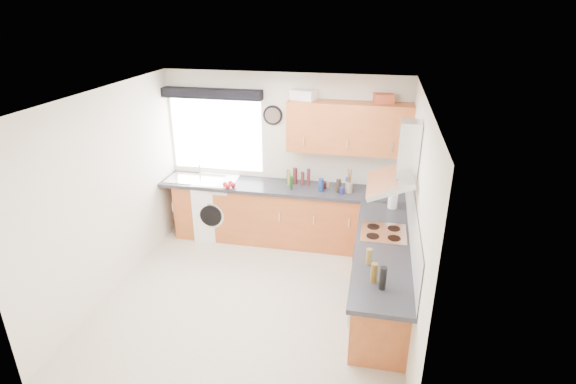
% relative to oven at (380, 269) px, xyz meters
% --- Properties ---
extents(ground_plane, '(3.60, 3.60, 0.00)m').
position_rel_oven_xyz_m(ground_plane, '(-1.50, -0.30, -0.42)').
color(ground_plane, beige).
extents(ceiling, '(3.60, 3.60, 0.02)m').
position_rel_oven_xyz_m(ceiling, '(-1.50, -0.30, 2.08)').
color(ceiling, white).
rests_on(ceiling, wall_back).
extents(wall_back, '(3.60, 0.02, 2.50)m').
position_rel_oven_xyz_m(wall_back, '(-1.50, 1.50, 0.82)').
color(wall_back, silver).
rests_on(wall_back, ground_plane).
extents(wall_front, '(3.60, 0.02, 2.50)m').
position_rel_oven_xyz_m(wall_front, '(-1.50, -2.10, 0.82)').
color(wall_front, silver).
rests_on(wall_front, ground_plane).
extents(wall_left, '(0.02, 3.60, 2.50)m').
position_rel_oven_xyz_m(wall_left, '(-3.30, -0.30, 0.82)').
color(wall_left, silver).
rests_on(wall_left, ground_plane).
extents(wall_right, '(0.02, 3.60, 2.50)m').
position_rel_oven_xyz_m(wall_right, '(0.30, -0.30, 0.82)').
color(wall_right, silver).
rests_on(wall_right, ground_plane).
extents(window, '(1.40, 0.02, 1.10)m').
position_rel_oven_xyz_m(window, '(-2.55, 1.49, 1.12)').
color(window, white).
rests_on(window, wall_back).
extents(window_blind, '(1.50, 0.18, 0.14)m').
position_rel_oven_xyz_m(window_blind, '(-2.55, 1.40, 1.76)').
color(window_blind, black).
rests_on(window_blind, wall_back).
extents(splashback, '(0.01, 3.00, 0.54)m').
position_rel_oven_xyz_m(splashback, '(0.29, 0.00, 0.75)').
color(splashback, white).
rests_on(splashback, wall_right).
extents(base_cab_back, '(3.00, 0.58, 0.86)m').
position_rel_oven_xyz_m(base_cab_back, '(-1.60, 1.21, 0.01)').
color(base_cab_back, '#9E4C23').
rests_on(base_cab_back, ground_plane).
extents(base_cab_corner, '(0.60, 0.60, 0.86)m').
position_rel_oven_xyz_m(base_cab_corner, '(0.00, 1.20, 0.01)').
color(base_cab_corner, '#9E4C23').
rests_on(base_cab_corner, ground_plane).
extents(base_cab_right, '(0.58, 2.10, 0.86)m').
position_rel_oven_xyz_m(base_cab_right, '(0.01, -0.15, 0.01)').
color(base_cab_right, '#9E4C23').
rests_on(base_cab_right, ground_plane).
extents(worktop_back, '(3.60, 0.62, 0.05)m').
position_rel_oven_xyz_m(worktop_back, '(-1.50, 1.20, 0.46)').
color(worktop_back, '#222227').
rests_on(worktop_back, base_cab_back).
extents(worktop_right, '(0.62, 2.42, 0.05)m').
position_rel_oven_xyz_m(worktop_right, '(0.00, -0.30, 0.46)').
color(worktop_right, '#222227').
rests_on(worktop_right, base_cab_right).
extents(sink, '(0.84, 0.46, 0.10)m').
position_rel_oven_xyz_m(sink, '(-2.83, 1.20, 0.52)').
color(sink, silver).
rests_on(sink, worktop_back).
extents(oven, '(0.56, 0.58, 0.85)m').
position_rel_oven_xyz_m(oven, '(0.00, 0.00, 0.00)').
color(oven, black).
rests_on(oven, ground_plane).
extents(hob_plate, '(0.52, 0.52, 0.01)m').
position_rel_oven_xyz_m(hob_plate, '(0.00, 0.00, 0.49)').
color(hob_plate, silver).
rests_on(hob_plate, worktop_right).
extents(extractor_hood, '(0.52, 0.78, 0.66)m').
position_rel_oven_xyz_m(extractor_hood, '(0.10, -0.00, 1.34)').
color(extractor_hood, silver).
rests_on(extractor_hood, wall_right).
extents(upper_cabinets, '(1.70, 0.35, 0.70)m').
position_rel_oven_xyz_m(upper_cabinets, '(-0.55, 1.32, 1.38)').
color(upper_cabinets, '#9E4C23').
rests_on(upper_cabinets, wall_back).
extents(washing_machine, '(0.68, 0.66, 0.92)m').
position_rel_oven_xyz_m(washing_machine, '(-2.50, 1.22, 0.03)').
color(washing_machine, white).
rests_on(washing_machine, ground_plane).
extents(wall_clock, '(0.29, 0.04, 0.29)m').
position_rel_oven_xyz_m(wall_clock, '(-1.67, 1.46, 1.46)').
color(wall_clock, black).
rests_on(wall_clock, wall_back).
extents(casserole, '(0.38, 0.31, 0.14)m').
position_rel_oven_xyz_m(casserole, '(-1.20, 1.40, 1.79)').
color(casserole, white).
rests_on(casserole, upper_cabinets).
extents(storage_box, '(0.29, 0.26, 0.12)m').
position_rel_oven_xyz_m(storage_box, '(-0.11, 1.42, 1.78)').
color(storage_box, '#C64E2F').
rests_on(storage_box, upper_cabinets).
extents(utensil_pot, '(0.11, 0.11, 0.14)m').
position_rel_oven_xyz_m(utensil_pot, '(-0.50, 1.16, 0.56)').
color(utensil_pot, gray).
rests_on(utensil_pot, worktop_back).
extents(kitchen_roll, '(0.16, 0.16, 0.27)m').
position_rel_oven_xyz_m(kitchen_roll, '(0.10, 0.75, 0.62)').
color(kitchen_roll, white).
rests_on(kitchen_roll, worktop_right).
extents(tomato_cluster, '(0.21, 0.21, 0.08)m').
position_rel_oven_xyz_m(tomato_cluster, '(-2.22, 1.00, 0.52)').
color(tomato_cluster, '#B20D18').
rests_on(tomato_cluster, worktop_back).
extents(jar_0, '(0.07, 0.07, 0.19)m').
position_rel_oven_xyz_m(jar_0, '(-0.64, 1.14, 0.58)').
color(jar_0, black).
rests_on(jar_0, worktop_back).
extents(jar_1, '(0.07, 0.07, 0.24)m').
position_rel_oven_xyz_m(jar_1, '(-1.30, 1.33, 0.61)').
color(jar_1, '#4A1D1A').
rests_on(jar_1, worktop_back).
extents(jar_2, '(0.04, 0.04, 0.11)m').
position_rel_oven_xyz_m(jar_2, '(-0.81, 1.26, 0.54)').
color(jar_2, '#A6988D').
rests_on(jar_2, worktop_back).
extents(jar_3, '(0.07, 0.07, 0.11)m').
position_rel_oven_xyz_m(jar_3, '(-0.86, 1.22, 0.54)').
color(jar_3, '#361313').
rests_on(jar_3, worktop_back).
extents(jar_4, '(0.07, 0.07, 0.19)m').
position_rel_oven_xyz_m(jar_4, '(-0.89, 1.11, 0.58)').
color(jar_4, navy).
rests_on(jar_4, worktop_back).
extents(jar_5, '(0.07, 0.07, 0.18)m').
position_rel_oven_xyz_m(jar_5, '(-0.52, 1.26, 0.58)').
color(jar_5, navy).
rests_on(jar_5, worktop_back).
extents(jar_6, '(0.05, 0.05, 0.20)m').
position_rel_oven_xyz_m(jar_6, '(-1.18, 1.29, 0.59)').
color(jar_6, '#551E22').
rests_on(jar_6, worktop_back).
extents(jar_7, '(0.05, 0.05, 0.20)m').
position_rel_oven_xyz_m(jar_7, '(-1.32, 1.09, 0.58)').
color(jar_7, '#133714').
rests_on(jar_7, worktop_back).
extents(jar_8, '(0.04, 0.04, 0.21)m').
position_rel_oven_xyz_m(jar_8, '(-1.38, 1.26, 0.59)').
color(jar_8, olive).
rests_on(jar_8, worktop_back).
extents(jar_9, '(0.05, 0.05, 0.25)m').
position_rel_oven_xyz_m(jar_9, '(-1.10, 1.31, 0.61)').
color(jar_9, '#5B2025').
rests_on(jar_9, worktop_back).
extents(jar_10, '(0.04, 0.04, 0.19)m').
position_rel_oven_xyz_m(jar_10, '(-1.42, 1.36, 0.58)').
color(jar_10, '#265920').
rests_on(jar_10, worktop_back).
extents(jar_11, '(0.07, 0.07, 0.10)m').
position_rel_oven_xyz_m(jar_11, '(-0.59, 1.08, 0.53)').
color(jar_11, navy).
rests_on(jar_11, worktop_back).
extents(bottle_0, '(0.07, 0.07, 0.20)m').
position_rel_oven_xyz_m(bottle_0, '(-0.09, -1.02, 0.59)').
color(bottle_0, brown).
rests_on(bottle_0, worktop_right).
extents(bottle_1, '(0.06, 0.06, 0.17)m').
position_rel_oven_xyz_m(bottle_1, '(-0.15, -0.70, 0.57)').
color(bottle_1, olive).
rests_on(bottle_1, worktop_right).
extents(bottle_2, '(0.07, 0.07, 0.23)m').
position_rel_oven_xyz_m(bottle_2, '(-0.00, -1.12, 0.60)').
color(bottle_2, black).
rests_on(bottle_2, worktop_right).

